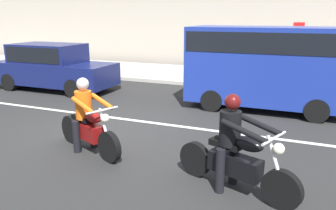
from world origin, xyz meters
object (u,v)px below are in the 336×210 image
Objects in this scene: motorcycle_with_rider_black_leather at (235,153)px; parked_van_cobalt_blue at (268,63)px; motorcycle_with_rider_orange_stripe at (88,122)px; parked_sedan_navy at (52,66)px; street_sign_post at (297,44)px.

parked_van_cobalt_blue reaches higher than motorcycle_with_rider_black_leather.
motorcycle_with_rider_orange_stripe is at bearing 171.49° from motorcycle_with_rider_black_leather.
parked_sedan_navy is 1.99× the size of street_sign_post.
parked_van_cobalt_blue is (-0.12, 5.23, 0.75)m from motorcycle_with_rider_black_leather.
street_sign_post is (0.65, 4.95, 0.18)m from parked_van_cobalt_blue.
parked_sedan_navy is at bearing -178.32° from parked_van_cobalt_blue.
motorcycle_with_rider_black_leather is 0.45× the size of parked_sedan_navy.
parked_van_cobalt_blue is (2.99, 4.77, 0.77)m from motorcycle_with_rider_orange_stripe.
parked_sedan_navy is at bearing 136.66° from motorcycle_with_rider_orange_stripe.
motorcycle_with_rider_black_leather is 9.37m from parked_sedan_navy.
motorcycle_with_rider_black_leather is at bearing -8.51° from motorcycle_with_rider_orange_stripe.
motorcycle_with_rider_orange_stripe is 0.43× the size of parked_van_cobalt_blue.
motorcycle_with_rider_black_leather is at bearing -88.73° from parked_van_cobalt_blue.
motorcycle_with_rider_orange_stripe is at bearing -43.34° from parked_sedan_navy.
parked_van_cobalt_blue reaches higher than parked_sedan_navy.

